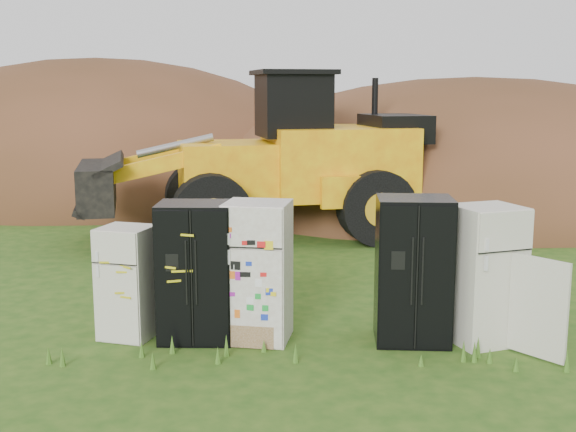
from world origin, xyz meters
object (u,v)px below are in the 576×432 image
(wheel_loader, at_px, (252,156))
(fridge_black_side, at_px, (196,272))
(fridge_black_right, at_px, (413,270))
(fridge_sticker, at_px, (258,271))
(fridge_open_door, at_px, (485,275))
(fridge_leftmost, at_px, (128,282))

(wheel_loader, bearing_deg, fridge_black_side, -106.15)
(fridge_black_right, bearing_deg, wheel_loader, 113.65)
(fridge_sticker, xyz_separation_m, fridge_black_right, (2.08, 0.01, 0.04))
(fridge_black_right, height_order, fridge_open_door, fridge_black_right)
(fridge_sticker, height_order, fridge_black_right, fridge_black_right)
(fridge_sticker, xyz_separation_m, fridge_open_door, (3.04, 0.01, -0.02))
(fridge_leftmost, relative_size, wheel_loader, 0.20)
(fridge_leftmost, height_order, fridge_sticker, fridge_sticker)
(wheel_loader, bearing_deg, fridge_sticker, -98.97)
(fridge_leftmost, xyz_separation_m, wheel_loader, (1.13, 6.63, 1.12))
(fridge_leftmost, xyz_separation_m, fridge_open_door, (4.82, -0.02, 0.16))
(fridge_leftmost, bearing_deg, fridge_black_side, 11.06)
(fridge_black_side, bearing_deg, fridge_black_right, -0.66)
(fridge_black_side, relative_size, fridge_black_right, 0.96)
(fridge_black_right, xyz_separation_m, wheel_loader, (-2.74, 6.65, 0.91))
(fridge_leftmost, distance_m, wheel_loader, 6.82)
(fridge_open_door, relative_size, wheel_loader, 0.24)
(fridge_sticker, distance_m, fridge_open_door, 3.04)
(fridge_black_side, xyz_separation_m, fridge_sticker, (0.84, 0.02, 0.01))
(fridge_black_side, relative_size, fridge_sticker, 0.99)
(fridge_black_right, relative_size, fridge_open_door, 1.06)
(fridge_black_right, bearing_deg, fridge_open_door, 1.20)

